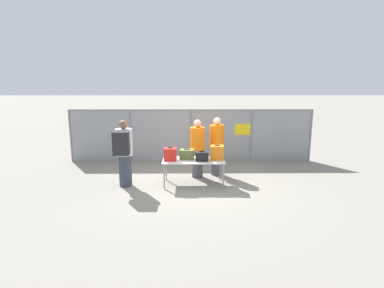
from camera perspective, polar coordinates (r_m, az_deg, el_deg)
name	(u,v)px	position (r m, az deg, el deg)	size (l,w,h in m)	color
ground_plane	(192,184)	(8.62, -0.07, -7.62)	(120.00, 120.00, 0.00)	gray
fence_section	(191,134)	(10.85, -0.11, 1.87)	(8.78, 0.07, 1.90)	gray
inspection_table	(194,162)	(8.39, 0.30, -3.36)	(1.72, 0.85, 0.72)	silver
suitcase_red	(170,154)	(8.30, -4.16, -1.96)	(0.34, 0.28, 0.37)	red
suitcase_olive	(187,154)	(8.45, -0.98, -1.95)	(0.42, 0.36, 0.29)	#566033
suitcase_black	(202,156)	(8.24, 1.90, -2.37)	(0.34, 0.24, 0.28)	black
suitcase_orange	(217,153)	(8.39, 4.79, -1.64)	(0.38, 0.34, 0.42)	orange
traveler_hooded	(124,151)	(8.35, -12.85, -1.27)	(0.46, 0.71, 1.85)	#383D4C
security_worker_near	(198,148)	(9.01, 1.06, -0.75)	(0.44, 0.44, 1.77)	#4C4C51
security_worker_far	(217,146)	(9.28, 4.73, -0.29)	(0.45, 0.45, 1.80)	#4C4C51
utility_trailer	(227,142)	(12.62, 6.64, 0.46)	(4.26, 2.28, 0.69)	#4C6B47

